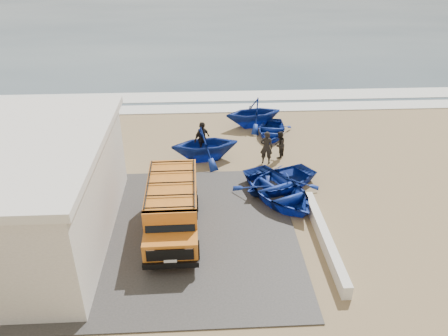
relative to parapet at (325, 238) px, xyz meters
name	(u,v)px	position (x,y,z in m)	size (l,w,h in m)	color
ground	(198,206)	(-5.00, 3.00, -0.28)	(160.00, 160.00, 0.00)	#967E57
slab	(149,234)	(-7.00, 1.00, -0.25)	(12.00, 10.00, 0.05)	#3F3C3A
ocean	(197,8)	(-5.00, 59.00, -0.27)	(180.00, 88.00, 0.01)	#385166
surf_line	(198,109)	(-5.00, 15.00, -0.25)	(180.00, 1.60, 0.06)	white
surf_wash	(198,97)	(-5.00, 17.50, -0.26)	(180.00, 2.20, 0.04)	white
parapet	(325,238)	(0.00, 0.00, 0.00)	(0.35, 6.00, 0.55)	silver
van	(172,207)	(-5.98, 1.21, 0.90)	(2.13, 5.12, 2.19)	orange
boat_near_left	(278,191)	(-1.30, 3.32, 0.19)	(3.21, 4.49, 0.93)	#133099
boat_near_right	(279,180)	(-1.09, 4.34, 0.13)	(2.78, 3.89, 0.81)	#133099
boat_mid_left	(205,144)	(-4.59, 7.46, 0.66)	(3.07, 3.56, 1.88)	#133099
boat_mid_right	(271,130)	(-0.55, 10.39, 0.07)	(2.37, 3.33, 0.69)	#133099
boat_far_left	(253,112)	(-1.50, 11.85, 0.65)	(3.02, 3.50, 1.84)	#133099
fisherman_front	(266,147)	(-1.37, 6.91, 0.63)	(0.66, 0.44, 1.82)	black
fisherman_middle	(279,145)	(-0.57, 7.54, 0.48)	(0.73, 0.57, 1.50)	black
fisherman_back	(202,139)	(-4.73, 8.05, 0.69)	(1.13, 0.47, 1.93)	black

